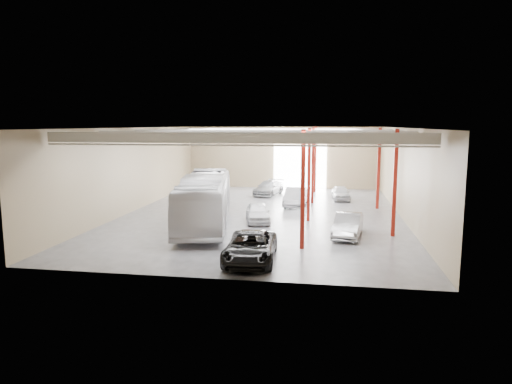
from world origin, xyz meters
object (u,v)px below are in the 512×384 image
(car_row_a, at_px, (258,212))
(car_right_far, at_px, (341,193))
(car_row_b, at_px, (296,197))
(car_right_near, at_px, (348,225))
(coach_bus, at_px, (205,200))
(car_row_c, at_px, (268,188))
(black_sedan, at_px, (250,247))

(car_row_a, relative_size, car_right_far, 1.07)
(car_row_b, xyz_separation_m, car_right_near, (4.20, -10.93, -0.07))
(coach_bus, height_order, car_right_near, coach_bus)
(car_row_c, relative_size, car_right_near, 1.08)
(car_row_b, distance_m, car_right_near, 11.71)
(car_right_near, bearing_deg, car_row_a, 159.84)
(black_sedan, xyz_separation_m, car_right_near, (5.35, 6.42, -0.02))
(coach_bus, bearing_deg, car_right_near, -20.74)
(car_row_a, xyz_separation_m, car_row_c, (-0.95, 13.34, -0.00))
(car_row_c, height_order, car_right_near, car_right_near)
(car_row_c, height_order, car_right_far, car_row_c)
(car_row_c, distance_m, car_right_far, 7.65)
(car_row_a, bearing_deg, car_right_far, 47.97)
(black_sedan, height_order, car_row_a, black_sedan)
(coach_bus, distance_m, car_right_near, 10.34)
(coach_bus, distance_m, car_row_b, 10.91)
(black_sedan, relative_size, car_right_far, 1.41)
(car_row_b, bearing_deg, car_row_c, 121.34)
(car_row_c, bearing_deg, car_row_a, -72.45)
(black_sedan, relative_size, car_row_c, 1.12)
(black_sedan, xyz_separation_m, car_row_a, (-1.17, 10.00, -0.06))
(coach_bus, xyz_separation_m, car_right_near, (10.12, -1.82, -1.10))
(car_row_a, distance_m, car_right_near, 7.44)
(black_sedan, relative_size, car_right_near, 1.21)
(coach_bus, distance_m, car_row_c, 15.37)
(black_sedan, relative_size, car_row_b, 1.11)
(coach_bus, height_order, car_row_a, coach_bus)
(coach_bus, relative_size, car_row_a, 3.15)
(black_sedan, height_order, car_right_far, black_sedan)
(car_row_a, bearing_deg, coach_bus, -166.31)
(coach_bus, relative_size, car_row_b, 2.66)
(black_sedan, bearing_deg, coach_bus, 117.07)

